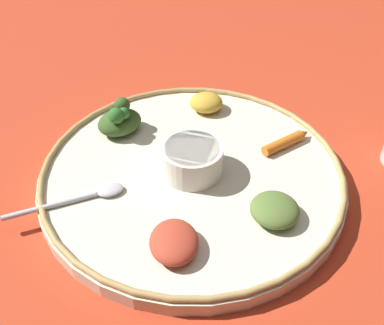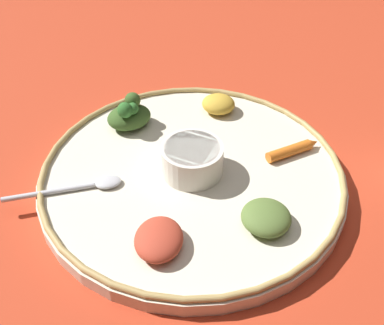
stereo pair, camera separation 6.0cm
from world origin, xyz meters
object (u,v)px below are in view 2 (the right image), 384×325
(spoon, at_px, (83,186))
(greens_pile, at_px, (128,115))
(center_bowl, at_px, (192,158))
(carrot_near_spoon, at_px, (293,150))

(spoon, relative_size, greens_pile, 1.76)
(center_bowl, relative_size, spoon, 0.60)
(spoon, bearing_deg, center_bowl, -28.91)
(center_bowl, bearing_deg, carrot_near_spoon, -28.38)
(greens_pile, bearing_deg, center_bowl, -89.04)
(spoon, height_order, carrot_near_spoon, carrot_near_spoon)
(greens_pile, xyz_separation_m, carrot_near_spoon, (0.13, -0.20, -0.01))
(center_bowl, height_order, carrot_near_spoon, center_bowl)
(spoon, distance_m, greens_pile, 0.14)
(center_bowl, relative_size, greens_pile, 1.05)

